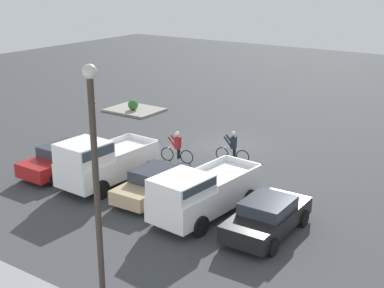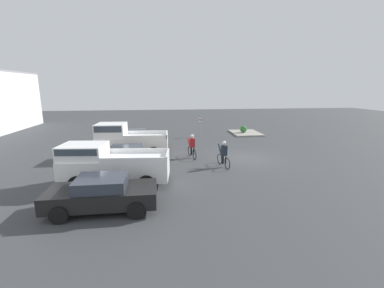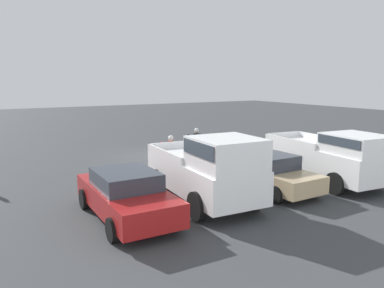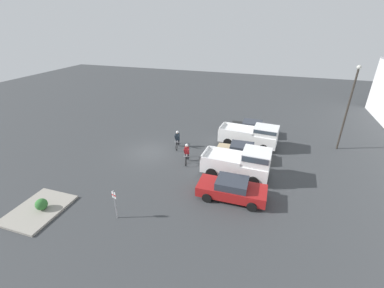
# 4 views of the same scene
# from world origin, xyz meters

# --- Properties ---
(ground_plane) EXTENTS (80.00, 80.00, 0.00)m
(ground_plane) POSITION_xyz_m (0.00, 0.00, 0.00)
(ground_plane) COLOR #383A3D
(sedan_0) EXTENTS (2.03, 4.32, 1.40)m
(sedan_0) POSITION_xyz_m (-6.85, 8.26, 0.72)
(sedan_0) COLOR black
(sedan_0) RESTS_ON ground_plane
(pickup_truck_0) EXTENTS (2.53, 5.42, 2.13)m
(pickup_truck_0) POSITION_xyz_m (-4.02, 8.52, 1.11)
(pickup_truck_0) COLOR white
(pickup_truck_0) RESTS_ON ground_plane
(sedan_1) EXTENTS (1.95, 4.27, 1.38)m
(sedan_1) POSITION_xyz_m (-1.25, 7.98, 0.69)
(sedan_1) COLOR tan
(sedan_1) RESTS_ON ground_plane
(pickup_truck_1) EXTENTS (2.47, 5.05, 2.38)m
(pickup_truck_1) POSITION_xyz_m (1.57, 8.32, 1.22)
(pickup_truck_1) COLOR white
(pickup_truck_1) RESTS_ON ground_plane
(sedan_2) EXTENTS (2.01, 4.51, 1.45)m
(sedan_2) POSITION_xyz_m (4.35, 8.11, 0.73)
(sedan_2) COLOR maroon
(sedan_2) RESTS_ON ground_plane
(cyclist_0) EXTENTS (1.83, 0.54, 1.68)m
(cyclist_0) POSITION_xyz_m (0.64, 3.71, 0.84)
(cyclist_0) COLOR black
(cyclist_0) RESTS_ON ground_plane
(cyclist_1) EXTENTS (1.83, 0.54, 1.66)m
(cyclist_1) POSITION_xyz_m (-1.70, 2.00, 0.82)
(cyclist_1) COLOR black
(cyclist_1) RESTS_ON ground_plane
(fire_lane_sign) EXTENTS (0.10, 0.30, 2.00)m
(fire_lane_sign) POSITION_xyz_m (8.36, 1.91, 1.22)
(fire_lane_sign) COLOR #9E9EA3
(fire_lane_sign) RESTS_ON ground_plane
(lamppost) EXTENTS (0.36, 0.36, 7.51)m
(lamppost) POSITION_xyz_m (-5.92, 16.17, 4.36)
(lamppost) COLOR #2D2823
(lamppost) RESTS_ON ground_plane
(curb_island) EXTENTS (3.69, 2.89, 0.15)m
(curb_island) POSITION_xyz_m (9.33, -3.13, 0.07)
(curb_island) COLOR gray
(curb_island) RESTS_ON ground_plane
(shrub) EXTENTS (0.72, 0.72, 0.72)m
(shrub) POSITION_xyz_m (9.24, -2.86, 0.51)
(shrub) COLOR #337033
(shrub) RESTS_ON curb_island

